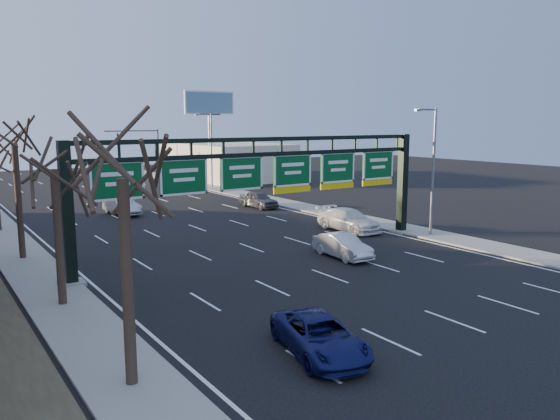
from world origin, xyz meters
TOP-DOWN VIEW (x-y plane):
  - ground at (0.00, 0.00)m, footprint 160.00×160.00m
  - sidewalk_left at (-12.80, 20.00)m, footprint 3.00×120.00m
  - sidewalk_right at (12.80, 20.00)m, footprint 3.00×120.00m
  - lane_markings at (0.00, 20.00)m, footprint 21.60×120.00m
  - sign_gantry at (0.16, 8.00)m, footprint 24.60×1.20m
  - building_right_distant at (20.00, 50.00)m, footprint 12.00×20.00m
  - tree_near at (-12.80, -4.00)m, footprint 3.60×3.60m
  - tree_gantry at (-12.80, 5.00)m, footprint 3.60×3.60m
  - tree_mid at (-12.80, 15.00)m, footprint 3.60×3.60m
  - streetlight_near at (12.47, 6.00)m, footprint 2.15×0.22m
  - streetlight_far at (12.47, 40.00)m, footprint 2.15×0.22m
  - billboard_right at (15.00, 44.98)m, footprint 7.00×0.50m
  - traffic_signal_mast at (5.69, 55.00)m, footprint 10.16×0.54m
  - car_blue_suv at (-6.52, -5.40)m, footprint 3.26×5.19m
  - car_silver_sedan at (3.19, 4.70)m, footprint 1.75×4.41m
  - car_white_wagon at (8.98, 10.70)m, footprint 2.41×5.64m
  - car_grey_far at (9.26, 23.91)m, footprint 2.17×4.67m
  - car_silver_distant at (-2.76, 27.31)m, footprint 2.15×4.98m

SIDE VIEW (x-z plane):
  - ground at x=0.00m, z-range 0.00..0.00m
  - lane_markings at x=0.00m, z-range 0.00..0.01m
  - sidewalk_left at x=-12.80m, z-range 0.00..0.12m
  - sidewalk_right at x=12.80m, z-range 0.00..0.12m
  - car_blue_suv at x=-6.52m, z-range 0.00..1.34m
  - car_silver_sedan at x=3.19m, z-range 0.00..1.43m
  - car_grey_far at x=9.26m, z-range 0.00..1.55m
  - car_silver_distant at x=-2.76m, z-range 0.00..1.59m
  - car_white_wagon at x=8.98m, z-range 0.00..1.62m
  - building_right_distant at x=20.00m, z-range 0.00..5.00m
  - sign_gantry at x=0.16m, z-range 1.03..8.23m
  - streetlight_near at x=12.47m, z-range 0.58..9.58m
  - streetlight_far at x=12.47m, z-range 0.58..9.58m
  - traffic_signal_mast at x=5.69m, z-range 2.00..9.00m
  - tree_gantry at x=-12.80m, z-range 2.87..11.35m
  - tree_near at x=-12.80m, z-range 3.05..11.91m
  - tree_mid at x=-12.80m, z-range 3.23..12.47m
  - billboard_right at x=15.00m, z-range 3.06..15.06m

